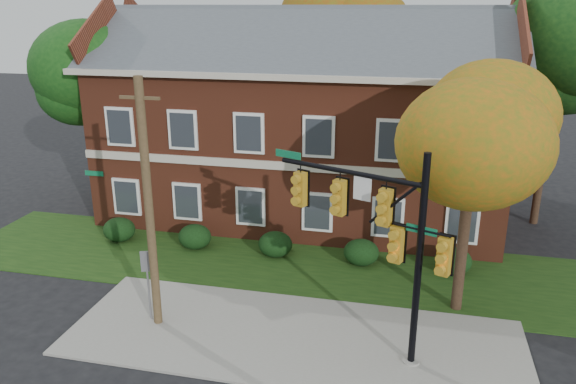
% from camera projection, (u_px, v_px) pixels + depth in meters
% --- Properties ---
extents(ground, '(120.00, 120.00, 0.00)m').
position_uv_depth(ground, '(286.00, 357.00, 16.42)').
color(ground, black).
rests_on(ground, ground).
extents(sidewalk, '(14.00, 5.00, 0.08)m').
position_uv_depth(sidewalk, '(293.00, 338.00, 17.33)').
color(sidewalk, gray).
rests_on(sidewalk, ground).
extents(grass_strip, '(30.00, 6.00, 0.04)m').
position_uv_depth(grass_strip, '(321.00, 268.00, 21.95)').
color(grass_strip, '#193811').
rests_on(grass_strip, ground).
extents(apartment_building, '(18.80, 8.80, 9.74)m').
position_uv_depth(apartment_building, '(302.00, 113.00, 26.30)').
color(apartment_building, brown).
rests_on(apartment_building, ground).
extents(hedge_far_left, '(1.40, 1.26, 1.05)m').
position_uv_depth(hedge_far_left, '(119.00, 230.00, 24.35)').
color(hedge_far_left, black).
rests_on(hedge_far_left, ground).
extents(hedge_left, '(1.40, 1.26, 1.05)m').
position_uv_depth(hedge_left, '(195.00, 237.00, 23.61)').
color(hedge_left, black).
rests_on(hedge_left, ground).
extents(hedge_center, '(1.40, 1.26, 1.05)m').
position_uv_depth(hedge_center, '(275.00, 244.00, 22.86)').
color(hedge_center, black).
rests_on(hedge_center, ground).
extents(hedge_right, '(1.40, 1.26, 1.05)m').
position_uv_depth(hedge_right, '(361.00, 252.00, 22.12)').
color(hedge_right, black).
rests_on(hedge_right, ground).
extents(hedge_far_right, '(1.40, 1.26, 1.05)m').
position_uv_depth(hedge_far_right, '(453.00, 261.00, 21.38)').
color(hedge_far_right, black).
rests_on(hedge_far_right, ground).
extents(tree_near_right, '(4.50, 4.25, 8.58)m').
position_uv_depth(tree_near_right, '(485.00, 115.00, 16.76)').
color(tree_near_right, black).
rests_on(tree_near_right, ground).
extents(tree_left_rear, '(5.40, 5.10, 8.88)m').
position_uv_depth(tree_left_rear, '(98.00, 73.00, 26.79)').
color(tree_left_rear, black).
rests_on(tree_left_rear, ground).
extents(tree_right_rear, '(6.30, 5.95, 10.62)m').
position_uv_depth(tree_right_rear, '(569.00, 46.00, 23.70)').
color(tree_right_rear, black).
rests_on(tree_right_rear, ground).
extents(tree_far_rear, '(6.84, 6.46, 11.52)m').
position_uv_depth(tree_far_rear, '(353.00, 22.00, 32.03)').
color(tree_far_rear, black).
rests_on(tree_far_rear, ground).
extents(traffic_signal, '(5.26, 2.27, 6.28)m').
position_uv_depth(traffic_signal, '(382.00, 230.00, 15.48)').
color(traffic_signal, gray).
rests_on(traffic_signal, ground).
extents(utility_pole, '(1.24, 0.27, 7.93)m').
position_uv_depth(utility_pole, '(149.00, 207.00, 16.86)').
color(utility_pole, '#463821').
rests_on(utility_pole, ground).
extents(sign_post, '(0.35, 0.16, 2.47)m').
position_uv_depth(sign_post, '(147.00, 274.00, 17.81)').
color(sign_post, slate).
rests_on(sign_post, ground).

